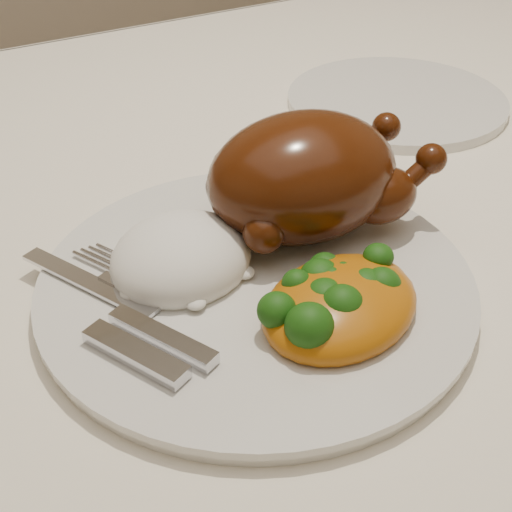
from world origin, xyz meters
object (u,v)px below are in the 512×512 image
dining_table (273,294)px  roast_chicken (308,176)px  dinner_plate (256,286)px  side_plate (396,101)px

dining_table → roast_chicken: roast_chicken is taller
dinner_plate → roast_chicken: bearing=29.1°
dining_table → side_plate: bearing=25.9°
side_plate → roast_chicken: bearing=-144.0°
dinner_plate → side_plate: 0.37m
roast_chicken → dining_table: bearing=87.1°
dinner_plate → side_plate: bearing=34.6°
side_plate → dining_table: bearing=-154.1°
dinner_plate → roast_chicken: roast_chicken is taller
dinner_plate → side_plate: dinner_plate is taller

